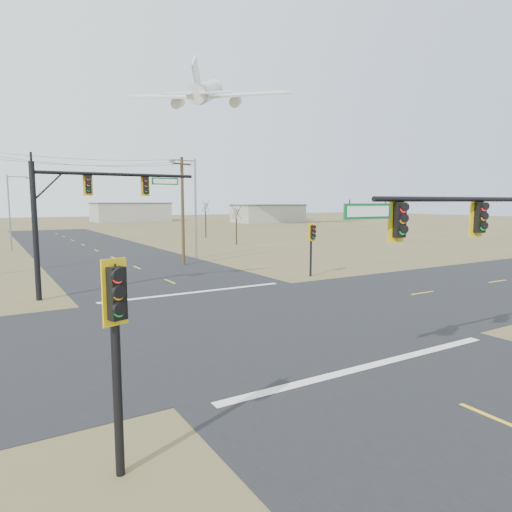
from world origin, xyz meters
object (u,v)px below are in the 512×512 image
at_px(mast_arm_far, 85,202).
at_px(bare_tree_c, 236,212).
at_px(streetlight_a, 193,203).
at_px(bare_tree_d, 205,205).
at_px(streetlight_c, 11,209).
at_px(pedestal_signal_sw, 116,321).
at_px(pedestal_signal_ne, 312,237).
at_px(utility_pole_near, 183,210).
at_px(mast_arm_near, 479,232).

bearing_deg(mast_arm_far, bare_tree_c, 51.43).
relative_size(streetlight_a, bare_tree_d, 1.58).
xyz_separation_m(streetlight_c, bare_tree_c, (25.69, -6.47, -0.57)).
xyz_separation_m(pedestal_signal_sw, streetlight_c, (0.86, 50.05, 1.52)).
height_order(mast_arm_far, streetlight_a, streetlight_a).
height_order(streetlight_c, bare_tree_c, streetlight_c).
bearing_deg(pedestal_signal_ne, pedestal_signal_sw, -123.76).
bearing_deg(bare_tree_c, bare_tree_d, 83.53).
bearing_deg(pedestal_signal_sw, bare_tree_c, 40.61).
xyz_separation_m(mast_arm_far, pedestal_signal_ne, (15.91, -1.56, -2.66)).
distance_m(pedestal_signal_sw, bare_tree_c, 51.04).
bearing_deg(utility_pole_near, streetlight_c, 120.26).
distance_m(pedestal_signal_sw, bare_tree_d, 62.83).
bearing_deg(pedestal_signal_sw, mast_arm_near, -15.75).
height_order(mast_arm_far, bare_tree_c, mast_arm_far).
bearing_deg(bare_tree_d, bare_tree_c, -96.47).
distance_m(utility_pole_near, bare_tree_c, 19.83).
distance_m(pedestal_signal_ne, bare_tree_c, 26.54).
bearing_deg(mast_arm_far, streetlight_c, 100.20).
distance_m(bare_tree_c, bare_tree_d, 12.76).
relative_size(pedestal_signal_ne, streetlight_a, 0.42).
distance_m(pedestal_signal_sw, streetlight_c, 50.08).
height_order(pedestal_signal_ne, bare_tree_d, bare_tree_d).
bearing_deg(pedestal_signal_ne, streetlight_a, 114.69).
relative_size(pedestal_signal_sw, utility_pole_near, 0.48).
bearing_deg(bare_tree_c, utility_pole_near, -132.49).
bearing_deg(bare_tree_c, pedestal_signal_ne, -106.20).
relative_size(streetlight_c, bare_tree_c, 1.58).
relative_size(pedestal_signal_ne, bare_tree_d, 0.66).
distance_m(streetlight_c, bare_tree_d, 27.82).
bearing_deg(utility_pole_near, mast_arm_far, -136.91).
height_order(streetlight_a, bare_tree_c, streetlight_a).
relative_size(mast_arm_far, utility_pole_near, 1.03).
height_order(utility_pole_near, bare_tree_c, utility_pole_near).
bearing_deg(mast_arm_far, pedestal_signal_sw, -93.61).
bearing_deg(bare_tree_c, mast_arm_far, -134.29).
relative_size(streetlight_c, bare_tree_d, 1.39).
bearing_deg(bare_tree_c, pedestal_signal_sw, -121.35).
height_order(streetlight_a, bare_tree_d, streetlight_a).
height_order(mast_arm_far, pedestal_signal_sw, mast_arm_far).
bearing_deg(pedestal_signal_sw, utility_pole_near, 47.52).
xyz_separation_m(streetlight_c, bare_tree_d, (27.12, 6.18, 0.16)).
relative_size(mast_arm_far, pedestal_signal_sw, 2.12).
distance_m(mast_arm_near, bare_tree_c, 45.27).
bearing_deg(mast_arm_near, streetlight_a, 98.35).
distance_m(mast_arm_far, streetlight_c, 30.47).
relative_size(mast_arm_near, pedestal_signal_sw, 2.24).
distance_m(streetlight_a, bare_tree_d, 26.04).
bearing_deg(pedestal_signal_ne, streetlight_c, 132.62).
xyz_separation_m(utility_pole_near, streetlight_c, (-12.30, 21.09, -0.09)).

